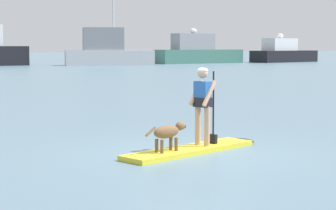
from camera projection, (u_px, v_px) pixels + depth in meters
The scene contains 7 objects.
ground_plane at pixel (190, 152), 12.63m from camera, with size 400.00×400.00×0.00m, color slate.
paddleboard at pixel (197, 149), 12.79m from camera, with size 3.65×1.79×0.10m.
person_paddler at pixel (203, 100), 12.82m from camera, with size 0.67×0.58×1.65m.
dog at pixel (168, 132), 12.14m from camera, with size 1.09×0.44×0.57m.
moored_boat_center at pixel (107, 51), 69.30m from camera, with size 10.39×5.26×11.84m.
moored_boat_far_port at pixel (198, 52), 77.49m from camera, with size 12.46×4.13×4.41m.
moored_boat_starboard at pixel (283, 53), 83.42m from camera, with size 11.00×5.33×3.89m.
Camera 1 is at (-6.07, -10.91, 2.20)m, focal length 65.17 mm.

